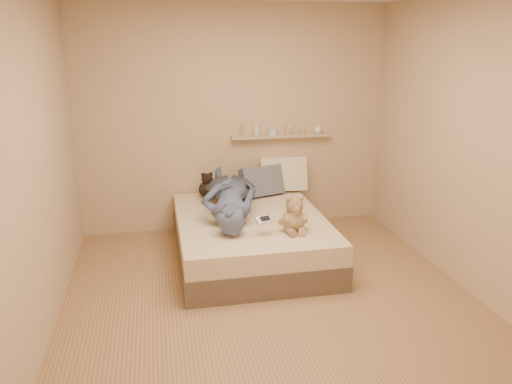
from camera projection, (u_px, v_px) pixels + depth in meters
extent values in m
plane|color=#9F7B52|center=(271.00, 300.00, 4.39)|extent=(3.80, 3.80, 0.00)
plane|color=tan|center=(234.00, 120.00, 5.79)|extent=(3.60, 0.00, 3.60)
plane|color=tan|center=(370.00, 250.00, 2.23)|extent=(3.60, 0.00, 3.60)
plane|color=tan|center=(34.00, 167.00, 3.66)|extent=(0.00, 3.80, 3.80)
plane|color=tan|center=(473.00, 147.00, 4.35)|extent=(0.00, 3.80, 3.80)
cube|color=brown|center=(251.00, 246.00, 5.22)|extent=(1.50, 1.90, 0.25)
cube|color=beige|center=(251.00, 226.00, 5.16)|extent=(1.48, 1.88, 0.20)
cube|color=silver|center=(265.00, 220.00, 4.60)|extent=(0.19, 0.12, 0.06)
cube|color=black|center=(265.00, 218.00, 4.59)|extent=(0.10, 0.07, 0.03)
sphere|color=tan|center=(294.00, 220.00, 4.72)|extent=(0.22, 0.22, 0.22)
sphere|color=#906F4E|center=(295.00, 206.00, 4.65)|extent=(0.16, 0.16, 0.16)
sphere|color=#987E53|center=(289.00, 199.00, 4.62)|extent=(0.06, 0.06, 0.06)
sphere|color=tan|center=(301.00, 198.00, 4.64)|extent=(0.06, 0.06, 0.06)
sphere|color=#997654|center=(296.00, 210.00, 4.59)|extent=(0.07, 0.07, 0.07)
cylinder|color=#9E7A54|center=(284.00, 220.00, 4.67)|extent=(0.10, 0.15, 0.13)
cylinder|color=#A38157|center=(305.00, 219.00, 4.70)|extent=(0.10, 0.16, 0.13)
cylinder|color=#956A4F|center=(291.00, 232.00, 4.64)|extent=(0.09, 0.16, 0.07)
cylinder|color=tan|center=(302.00, 231.00, 4.66)|extent=(0.10, 0.16, 0.07)
cylinder|color=beige|center=(294.00, 212.00, 4.67)|extent=(0.12, 0.12, 0.02)
sphere|color=black|center=(207.00, 189.00, 5.72)|extent=(0.20, 0.20, 0.20)
sphere|color=black|center=(207.00, 179.00, 5.67)|extent=(0.13, 0.13, 0.13)
sphere|color=black|center=(203.00, 175.00, 5.64)|extent=(0.05, 0.05, 0.05)
sphere|color=black|center=(211.00, 174.00, 5.66)|extent=(0.05, 0.05, 0.05)
cube|color=beige|center=(283.00, 174.00, 5.95)|extent=(0.57, 0.31, 0.43)
cube|color=slate|center=(262.00, 181.00, 5.77)|extent=(0.55, 0.38, 0.37)
imported|color=#475670|center=(230.00, 195.00, 5.21)|extent=(0.80, 1.64, 0.38)
cube|color=tan|center=(281.00, 136.00, 5.89)|extent=(1.20, 0.12, 0.03)
cylinder|color=silver|center=(242.00, 130.00, 5.78)|extent=(0.03, 0.03, 0.15)
imported|color=silver|center=(256.00, 128.00, 5.80)|extent=(0.10, 0.10, 0.18)
cylinder|color=silver|center=(273.00, 132.00, 5.86)|extent=(0.10, 0.10, 0.07)
imported|color=silver|center=(288.00, 128.00, 5.88)|extent=(0.08, 0.08, 0.15)
cylinder|color=#B3A89A|center=(302.00, 132.00, 5.93)|extent=(0.07, 0.07, 0.05)
imported|color=silver|center=(318.00, 128.00, 5.96)|extent=(0.13, 0.13, 0.12)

